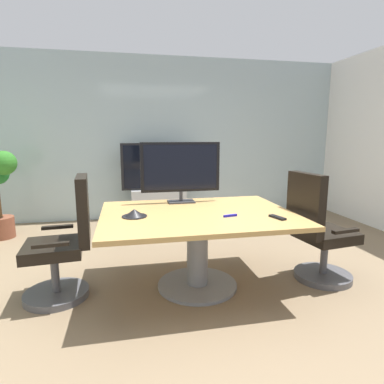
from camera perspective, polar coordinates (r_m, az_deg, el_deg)
ground_plane at (r=3.17m, az=2.42°, el=-16.88°), size 7.29×7.29×0.00m
wall_back_glass_partition at (r=5.66m, az=-4.71°, el=9.44°), size 6.29×0.10×2.74m
conference_table at (r=3.01m, az=0.97°, el=-7.01°), size 1.76×1.33×0.73m
office_chair_left at (r=3.08m, az=-21.74°, el=-9.23°), size 0.61×0.59×1.09m
office_chair_right at (r=3.40m, az=21.54°, el=-7.38°), size 0.62×0.60×1.09m
tv_monitor at (r=3.37m, az=-2.03°, el=4.17°), size 0.84×0.18×0.64m
wall_display_unit at (r=5.38m, az=-5.99°, el=-0.59°), size 1.20×0.36×1.31m
conference_phone at (r=2.86m, az=-10.25°, el=-3.76°), size 0.22×0.22×0.07m
remote_control at (r=2.86m, az=15.00°, el=-4.39°), size 0.10×0.18×0.02m
whiteboard_marker at (r=2.84m, az=6.85°, el=-4.21°), size 0.13×0.05×0.02m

